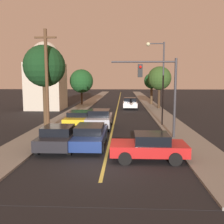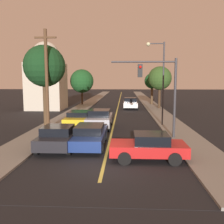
{
  "view_description": "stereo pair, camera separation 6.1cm",
  "coord_description": "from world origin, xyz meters",
  "px_view_note": "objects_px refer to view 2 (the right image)",
  "views": [
    {
      "loc": [
        0.93,
        -11.69,
        4.18
      ],
      "look_at": [
        0.0,
        8.3,
        1.6
      ],
      "focal_mm": 40.0,
      "sensor_mm": 36.0,
      "label": 1
    },
    {
      "loc": [
        0.99,
        -11.69,
        4.18
      ],
      "look_at": [
        0.0,
        8.3,
        1.6
      ],
      "focal_mm": 40.0,
      "sensor_mm": 36.0,
      "label": 2
    }
  ],
  "objects_px": {
    "tree_left_near": "(44,67)",
    "tree_left_far": "(82,81)",
    "car_outer_lane_second": "(80,119)",
    "car_near_lane_second": "(100,118)",
    "car_crossing_right": "(149,146)",
    "traffic_signal_mast": "(160,84)",
    "tree_right_near": "(152,81)",
    "car_far_oncoming": "(130,103)",
    "tree_right_far": "(160,78)",
    "streetlamp_right": "(159,73)",
    "utility_pole_left": "(47,81)",
    "car_outer_lane_front": "(58,137)",
    "car_near_lane_front": "(90,135)",
    "domed_building_left": "(46,78)"
  },
  "relations": [
    {
      "from": "traffic_signal_mast",
      "to": "tree_right_far",
      "type": "relative_size",
      "value": 0.93
    },
    {
      "from": "car_outer_lane_second",
      "to": "tree_left_near",
      "type": "distance_m",
      "value": 5.37
    },
    {
      "from": "car_outer_lane_front",
      "to": "tree_right_near",
      "type": "distance_m",
      "value": 29.03
    },
    {
      "from": "car_near_lane_second",
      "to": "tree_right_far",
      "type": "relative_size",
      "value": 0.79
    },
    {
      "from": "car_crossing_right",
      "to": "traffic_signal_mast",
      "type": "distance_m",
      "value": 5.85
    },
    {
      "from": "domed_building_left",
      "to": "tree_left_far",
      "type": "bearing_deg",
      "value": 56.35
    },
    {
      "from": "car_far_oncoming",
      "to": "tree_right_near",
      "type": "height_order",
      "value": "tree_right_near"
    },
    {
      "from": "tree_left_near",
      "to": "tree_left_far",
      "type": "xyz_separation_m",
      "value": [
        -0.64,
        21.31,
        -1.26
      ]
    },
    {
      "from": "car_outer_lane_front",
      "to": "car_crossing_right",
      "type": "distance_m",
      "value": 5.54
    },
    {
      "from": "streetlamp_right",
      "to": "tree_right_far",
      "type": "distance_m",
      "value": 13.51
    },
    {
      "from": "car_far_oncoming",
      "to": "car_outer_lane_second",
      "type": "bearing_deg",
      "value": 71.31
    },
    {
      "from": "car_near_lane_second",
      "to": "tree_left_far",
      "type": "height_order",
      "value": "tree_left_far"
    },
    {
      "from": "tree_left_near",
      "to": "tree_left_far",
      "type": "distance_m",
      "value": 21.35
    },
    {
      "from": "car_outer_lane_front",
      "to": "utility_pole_left",
      "type": "relative_size",
      "value": 0.52
    },
    {
      "from": "car_outer_lane_front",
      "to": "domed_building_left",
      "type": "bearing_deg",
      "value": 109.06
    },
    {
      "from": "tree_right_near",
      "to": "traffic_signal_mast",
      "type": "bearing_deg",
      "value": -95.04
    },
    {
      "from": "car_outer_lane_second",
      "to": "tree_left_far",
      "type": "distance_m",
      "value": 20.05
    },
    {
      "from": "tree_left_far",
      "to": "tree_right_near",
      "type": "distance_m",
      "value": 11.68
    },
    {
      "from": "car_crossing_right",
      "to": "tree_left_near",
      "type": "height_order",
      "value": "tree_left_near"
    },
    {
      "from": "tree_left_near",
      "to": "tree_right_near",
      "type": "distance_m",
      "value": 24.8
    },
    {
      "from": "car_near_lane_second",
      "to": "tree_right_near",
      "type": "height_order",
      "value": "tree_right_near"
    },
    {
      "from": "car_crossing_right",
      "to": "tree_right_near",
      "type": "distance_m",
      "value": 29.64
    },
    {
      "from": "car_outer_lane_front",
      "to": "domed_building_left",
      "type": "height_order",
      "value": "domed_building_left"
    },
    {
      "from": "car_far_oncoming",
      "to": "utility_pole_left",
      "type": "distance_m",
      "value": 19.18
    },
    {
      "from": "car_crossing_right",
      "to": "tree_right_near",
      "type": "relative_size",
      "value": 0.77
    },
    {
      "from": "tree_right_near",
      "to": "car_outer_lane_second",
      "type": "bearing_deg",
      "value": -112.76
    },
    {
      "from": "car_outer_lane_front",
      "to": "car_crossing_right",
      "type": "relative_size",
      "value": 1.0
    },
    {
      "from": "tree_left_far",
      "to": "tree_right_far",
      "type": "relative_size",
      "value": 0.97
    },
    {
      "from": "streetlamp_right",
      "to": "car_crossing_right",
      "type": "bearing_deg",
      "value": -100.44
    },
    {
      "from": "utility_pole_left",
      "to": "tree_left_far",
      "type": "bearing_deg",
      "value": 93.29
    },
    {
      "from": "car_outer_lane_second",
      "to": "car_crossing_right",
      "type": "bearing_deg",
      "value": -59.27
    },
    {
      "from": "car_far_oncoming",
      "to": "tree_left_near",
      "type": "distance_m",
      "value": 18.14
    },
    {
      "from": "tree_left_far",
      "to": "tree_right_far",
      "type": "height_order",
      "value": "tree_right_far"
    },
    {
      "from": "tree_right_near",
      "to": "tree_right_far",
      "type": "xyz_separation_m",
      "value": [
        0.42,
        -6.0,
        0.45
      ]
    },
    {
      "from": "traffic_signal_mast",
      "to": "tree_right_far",
      "type": "xyz_separation_m",
      "value": [
        2.58,
        18.5,
        0.5
      ]
    },
    {
      "from": "car_far_oncoming",
      "to": "car_crossing_right",
      "type": "height_order",
      "value": "car_far_oncoming"
    },
    {
      "from": "car_near_lane_front",
      "to": "car_near_lane_second",
      "type": "relative_size",
      "value": 1.07
    },
    {
      "from": "car_near_lane_front",
      "to": "tree_right_near",
      "type": "relative_size",
      "value": 0.97
    },
    {
      "from": "streetlamp_right",
      "to": "domed_building_left",
      "type": "relative_size",
      "value": 0.78
    },
    {
      "from": "car_crossing_right",
      "to": "tree_right_far",
      "type": "xyz_separation_m",
      "value": [
        3.74,
        23.28,
        3.67
      ]
    },
    {
      "from": "car_crossing_right",
      "to": "tree_left_far",
      "type": "height_order",
      "value": "tree_left_far"
    },
    {
      "from": "tree_left_near",
      "to": "tree_right_near",
      "type": "xyz_separation_m",
      "value": [
        11.01,
        22.19,
        -1.29
      ]
    },
    {
      "from": "car_outer_lane_second",
      "to": "streetlamp_right",
      "type": "xyz_separation_m",
      "value": [
        7.08,
        1.07,
        4.04
      ]
    },
    {
      "from": "car_outer_lane_second",
      "to": "tree_left_near",
      "type": "bearing_deg",
      "value": -144.3
    },
    {
      "from": "utility_pole_left",
      "to": "tree_right_far",
      "type": "xyz_separation_m",
      "value": [
        10.75,
        17.88,
        0.27
      ]
    },
    {
      "from": "tree_left_far",
      "to": "car_near_lane_second",
      "type": "bearing_deg",
      "value": -76.13
    },
    {
      "from": "car_near_lane_front",
      "to": "streetlamp_right",
      "type": "relative_size",
      "value": 0.68
    },
    {
      "from": "car_near_lane_second",
      "to": "tree_left_near",
      "type": "relative_size",
      "value": 0.69
    },
    {
      "from": "car_crossing_right",
      "to": "streetlamp_right",
      "type": "xyz_separation_m",
      "value": [
        1.83,
        9.91,
        4.09
      ]
    },
    {
      "from": "car_near_lane_second",
      "to": "tree_left_far",
      "type": "xyz_separation_m",
      "value": [
        -4.89,
        19.8,
        3.13
      ]
    }
  ]
}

